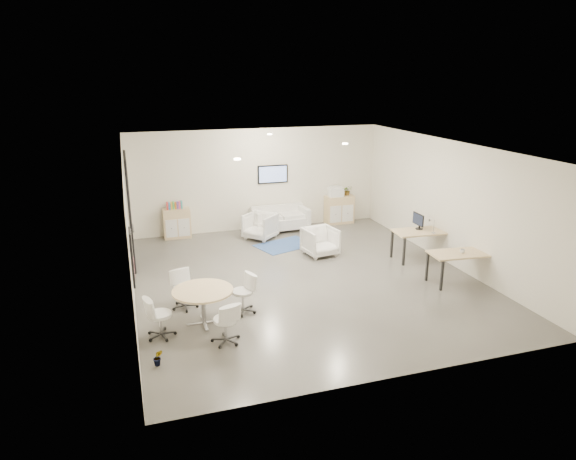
# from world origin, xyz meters

# --- Properties ---
(room_shell) EXTENTS (9.60, 10.60, 4.80)m
(room_shell) POSITION_xyz_m (0.00, 0.00, 1.60)
(room_shell) COLOR #504D49
(room_shell) RESTS_ON ground
(glass_door) EXTENTS (0.09, 1.90, 2.85)m
(glass_door) POSITION_xyz_m (-3.95, 2.51, 1.50)
(glass_door) COLOR black
(glass_door) RESTS_ON room_shell
(artwork) EXTENTS (0.05, 0.54, 1.04)m
(artwork) POSITION_xyz_m (-3.97, -1.60, 1.55)
(artwork) COLOR black
(artwork) RESTS_ON room_shell
(wall_tv) EXTENTS (0.98, 0.06, 0.58)m
(wall_tv) POSITION_xyz_m (0.50, 4.46, 1.75)
(wall_tv) COLOR black
(wall_tv) RESTS_ON room_shell
(ceiling_spots) EXTENTS (3.14, 4.14, 0.03)m
(ceiling_spots) POSITION_xyz_m (-0.20, 0.83, 3.18)
(ceiling_spots) COLOR #FFEAC6
(ceiling_spots) RESTS_ON room_shell
(sideboard_left) EXTENTS (0.81, 0.42, 0.91)m
(sideboard_left) POSITION_xyz_m (-2.60, 4.26, 0.45)
(sideboard_left) COLOR #DEC386
(sideboard_left) RESTS_ON room_shell
(sideboard_right) EXTENTS (0.93, 0.45, 0.93)m
(sideboard_right) POSITION_xyz_m (2.73, 4.25, 0.47)
(sideboard_right) COLOR #DEC386
(sideboard_right) RESTS_ON room_shell
(books) EXTENTS (0.47, 0.14, 0.22)m
(books) POSITION_xyz_m (-2.64, 4.27, 1.02)
(books) COLOR red
(books) RESTS_ON sideboard_left
(printer) EXTENTS (0.51, 0.44, 0.33)m
(printer) POSITION_xyz_m (2.59, 4.25, 1.09)
(printer) COLOR white
(printer) RESTS_ON sideboard_right
(loveseat) EXTENTS (1.80, 0.98, 0.65)m
(loveseat) POSITION_xyz_m (0.59, 4.06, 0.36)
(loveseat) COLOR silver
(loveseat) RESTS_ON room_shell
(blue_rug) EXTENTS (1.87, 1.54, 0.01)m
(blue_rug) POSITION_xyz_m (0.31, 2.57, 0.01)
(blue_rug) COLOR #2D468C
(blue_rug) RESTS_ON room_shell
(armchair_left) EXTENTS (1.14, 1.15, 0.86)m
(armchair_left) POSITION_xyz_m (-0.21, 3.40, 0.43)
(armchair_left) COLOR silver
(armchair_left) RESTS_ON room_shell
(armchair_right) EXTENTS (0.94, 0.89, 0.85)m
(armchair_right) POSITION_xyz_m (0.98, 1.47, 0.43)
(armchair_right) COLOR silver
(armchair_right) RESTS_ON room_shell
(desk_rear) EXTENTS (1.56, 0.86, 0.79)m
(desk_rear) POSITION_xyz_m (3.47, 0.38, 0.71)
(desk_rear) COLOR #DEC386
(desk_rear) RESTS_ON room_shell
(desk_front) EXTENTS (1.50, 0.85, 0.75)m
(desk_front) POSITION_xyz_m (3.44, -1.34, 0.67)
(desk_front) COLOR #DEC386
(desk_front) RESTS_ON room_shell
(monitor) EXTENTS (0.20, 0.50, 0.44)m
(monitor) POSITION_xyz_m (3.43, 0.53, 1.02)
(monitor) COLOR black
(monitor) RESTS_ON desk_rear
(round_table) EXTENTS (1.21, 1.21, 0.73)m
(round_table) POSITION_xyz_m (-2.71, -1.63, 0.65)
(round_table) COLOR #DEC386
(round_table) RESTS_ON room_shell
(meeting_chairs) EXTENTS (2.45, 2.45, 0.82)m
(meeting_chairs) POSITION_xyz_m (-2.71, -1.63, 0.41)
(meeting_chairs) COLOR white
(meeting_chairs) RESTS_ON room_shell
(plant_cabinet) EXTENTS (0.32, 0.34, 0.25)m
(plant_cabinet) POSITION_xyz_m (3.02, 4.27, 1.06)
(plant_cabinet) COLOR #3F7F3F
(plant_cabinet) RESTS_ON sideboard_right
(plant_floor) EXTENTS (0.20, 0.32, 0.13)m
(plant_floor) POSITION_xyz_m (-3.70, -2.93, 0.07)
(plant_floor) COLOR #3F7F3F
(plant_floor) RESTS_ON room_shell
(cup) EXTENTS (0.13, 0.11, 0.11)m
(cup) POSITION_xyz_m (3.48, -1.37, 0.81)
(cup) COLOR white
(cup) RESTS_ON desk_front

